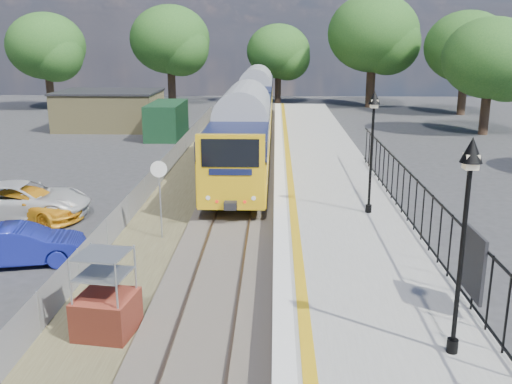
{
  "coord_description": "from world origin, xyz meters",
  "views": [
    {
      "loc": [
        1.72,
        -14.88,
        7.32
      ],
      "look_at": [
        1.06,
        4.75,
        2.0
      ],
      "focal_mm": 40.0,
      "sensor_mm": 36.0,
      "label": 1
    }
  ],
  "objects_px": {
    "car_blue": "(22,245)",
    "car_yellow": "(32,204)",
    "train": "(252,108)",
    "car_white": "(22,200)",
    "victorian_lamp_south": "(467,198)",
    "brick_plinth": "(105,296)",
    "speed_sign": "(160,186)",
    "victorian_lamp_north": "(373,123)"
  },
  "relations": [
    {
      "from": "car_blue",
      "to": "car_yellow",
      "type": "distance_m",
      "value": 5.14
    },
    {
      "from": "train",
      "to": "car_yellow",
      "type": "distance_m",
      "value": 21.4
    },
    {
      "from": "car_yellow",
      "to": "car_white",
      "type": "height_order",
      "value": "car_white"
    },
    {
      "from": "victorian_lamp_south",
      "to": "brick_plinth",
      "type": "distance_m",
      "value": 8.87
    },
    {
      "from": "speed_sign",
      "to": "car_blue",
      "type": "relative_size",
      "value": 0.73
    },
    {
      "from": "brick_plinth",
      "to": "speed_sign",
      "type": "relative_size",
      "value": 0.75
    },
    {
      "from": "train",
      "to": "car_blue",
      "type": "xyz_separation_m",
      "value": [
        -6.66,
        -24.47,
        -1.67
      ]
    },
    {
      "from": "brick_plinth",
      "to": "car_yellow",
      "type": "height_order",
      "value": "brick_plinth"
    },
    {
      "from": "train",
      "to": "car_blue",
      "type": "distance_m",
      "value": 25.42
    },
    {
      "from": "train",
      "to": "victorian_lamp_north",
      "type": "bearing_deg",
      "value": -75.91
    },
    {
      "from": "car_blue",
      "to": "car_yellow",
      "type": "xyz_separation_m",
      "value": [
        -1.7,
        4.85,
        -0.02
      ]
    },
    {
      "from": "victorian_lamp_south",
      "to": "car_yellow",
      "type": "height_order",
      "value": "victorian_lamp_south"
    },
    {
      "from": "victorian_lamp_north",
      "to": "car_white",
      "type": "xyz_separation_m",
      "value": [
        -14.12,
        1.66,
        -3.53
      ]
    },
    {
      "from": "victorian_lamp_north",
      "to": "speed_sign",
      "type": "relative_size",
      "value": 1.53
    },
    {
      "from": "train",
      "to": "car_yellow",
      "type": "relative_size",
      "value": 9.1
    },
    {
      "from": "car_white",
      "to": "car_yellow",
      "type": "bearing_deg",
      "value": -114.07
    },
    {
      "from": "train",
      "to": "car_white",
      "type": "bearing_deg",
      "value": -114.38
    },
    {
      "from": "train",
      "to": "car_yellow",
      "type": "bearing_deg",
      "value": -113.09
    },
    {
      "from": "car_yellow",
      "to": "victorian_lamp_north",
      "type": "bearing_deg",
      "value": -74.24
    },
    {
      "from": "victorian_lamp_south",
      "to": "car_white",
      "type": "distance_m",
      "value": 18.8
    },
    {
      "from": "speed_sign",
      "to": "car_yellow",
      "type": "distance_m",
      "value": 6.45
    },
    {
      "from": "brick_plinth",
      "to": "speed_sign",
      "type": "distance_m",
      "value": 7.2
    },
    {
      "from": "train",
      "to": "car_white",
      "type": "xyz_separation_m",
      "value": [
        -8.82,
        -19.45,
        -1.58
      ]
    },
    {
      "from": "car_yellow",
      "to": "victorian_lamp_south",
      "type": "bearing_deg",
      "value": -107.66
    },
    {
      "from": "speed_sign",
      "to": "car_blue",
      "type": "distance_m",
      "value": 5.09
    },
    {
      "from": "train",
      "to": "speed_sign",
      "type": "bearing_deg",
      "value": -96.51
    },
    {
      "from": "victorian_lamp_south",
      "to": "car_blue",
      "type": "distance_m",
      "value": 14.32
    },
    {
      "from": "speed_sign",
      "to": "car_white",
      "type": "bearing_deg",
      "value": 151.16
    },
    {
      "from": "car_white",
      "to": "speed_sign",
      "type": "bearing_deg",
      "value": -114.66
    },
    {
      "from": "car_blue",
      "to": "brick_plinth",
      "type": "bearing_deg",
      "value": -150.73
    },
    {
      "from": "speed_sign",
      "to": "car_yellow",
      "type": "xyz_separation_m",
      "value": [
        -5.87,
        2.28,
        -1.42
      ]
    },
    {
      "from": "victorian_lamp_north",
      "to": "train",
      "type": "height_order",
      "value": "victorian_lamp_north"
    },
    {
      "from": "brick_plinth",
      "to": "car_white",
      "type": "relative_size",
      "value": 0.41
    },
    {
      "from": "car_blue",
      "to": "car_yellow",
      "type": "bearing_deg",
      "value": 6.22
    },
    {
      "from": "train",
      "to": "brick_plinth",
      "type": "distance_m",
      "value": 29.16
    },
    {
      "from": "car_white",
      "to": "car_blue",
      "type": "bearing_deg",
      "value": -160.23
    },
    {
      "from": "victorian_lamp_south",
      "to": "car_white",
      "type": "height_order",
      "value": "victorian_lamp_south"
    },
    {
      "from": "brick_plinth",
      "to": "train",
      "type": "bearing_deg",
      "value": 85.08
    },
    {
      "from": "victorian_lamp_north",
      "to": "car_white",
      "type": "relative_size",
      "value": 0.83
    },
    {
      "from": "speed_sign",
      "to": "victorian_lamp_north",
      "type": "bearing_deg",
      "value": -1.9
    },
    {
      "from": "victorian_lamp_north",
      "to": "speed_sign",
      "type": "distance_m",
      "value": 8.15
    },
    {
      "from": "brick_plinth",
      "to": "car_blue",
      "type": "bearing_deg",
      "value": 132.41
    }
  ]
}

